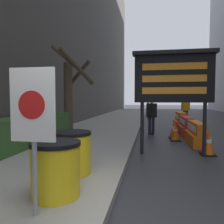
% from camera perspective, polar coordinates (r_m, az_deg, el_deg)
% --- Properties ---
extents(hedge_strip, '(0.90, 6.32, 0.88)m').
position_cam_1_polar(hedge_strip, '(6.82, -24.28, -5.15)').
color(hedge_strip, '#335628').
rests_on(hedge_strip, sidewalk_left).
extents(bare_tree, '(1.65, 2.29, 3.65)m').
position_cam_1_polar(bare_tree, '(9.66, -10.93, 5.73)').
color(bare_tree, '#4C3D2D').
rests_on(bare_tree, sidewalk_left).
extents(barrel_drum_foreground, '(0.73, 0.73, 0.80)m').
position_cam_1_polar(barrel_drum_foreground, '(3.36, -14.48, -14.14)').
color(barrel_drum_foreground, yellow).
rests_on(barrel_drum_foreground, sidewalk_left).
extents(barrel_drum_middle, '(0.73, 0.73, 0.80)m').
position_cam_1_polar(barrel_drum_middle, '(4.28, -10.37, -10.31)').
color(barrel_drum_middle, yellow).
rests_on(barrel_drum_middle, sidewalk_left).
extents(warning_sign, '(0.56, 0.08, 1.78)m').
position_cam_1_polar(warning_sign, '(2.73, -19.95, -0.97)').
color(warning_sign, gray).
rests_on(warning_sign, sidewalk_left).
extents(message_board, '(2.23, 0.36, 2.87)m').
position_cam_1_polar(message_board, '(6.30, 15.73, 8.47)').
color(message_board, black).
rests_on(message_board, ground_plane).
extents(jersey_barrier_orange_near, '(0.53, 1.81, 0.78)m').
position_cam_1_polar(jersey_barrier_orange_near, '(8.15, 21.17, -5.48)').
color(jersey_barrier_orange_near, orange).
rests_on(jersey_barrier_orange_near, ground_plane).
extents(jersey_barrier_red_striped, '(0.61, 1.82, 0.79)m').
position_cam_1_polar(jersey_barrier_red_striped, '(10.18, 18.89, -3.68)').
color(jersey_barrier_red_striped, red).
rests_on(jersey_barrier_red_striped, ground_plane).
extents(jersey_barrier_orange_far, '(0.62, 1.62, 0.88)m').
position_cam_1_polar(jersey_barrier_orange_far, '(12.08, 17.48, -2.40)').
color(jersey_barrier_orange_far, orange).
rests_on(jersey_barrier_orange_far, ground_plane).
extents(traffic_cone_near, '(0.41, 0.41, 0.74)m').
position_cam_1_polar(traffic_cone_near, '(9.14, 15.87, -4.33)').
color(traffic_cone_near, black).
rests_on(traffic_cone_near, ground_plane).
extents(traffic_cone_mid, '(0.39, 0.39, 0.69)m').
position_cam_1_polar(traffic_cone_mid, '(8.58, 16.22, -4.99)').
color(traffic_cone_mid, black).
rests_on(traffic_cone_mid, ground_plane).
extents(traffic_cone_far, '(0.39, 0.39, 0.69)m').
position_cam_1_polar(traffic_cone_far, '(6.70, 23.84, -7.46)').
color(traffic_cone_far, black).
rests_on(traffic_cone_far, ground_plane).
extents(traffic_light_near_curb, '(0.28, 0.44, 3.73)m').
position_cam_1_polar(traffic_light_near_curb, '(17.38, 9.43, 7.07)').
color(traffic_light_near_curb, '#2D2D30').
rests_on(traffic_light_near_curb, ground_plane).
extents(pedestrian_worker, '(0.46, 0.48, 1.60)m').
position_cam_1_polar(pedestrian_worker, '(9.73, 10.29, -0.36)').
color(pedestrian_worker, '#23283D').
rests_on(pedestrian_worker, ground_plane).
extents(pedestrian_passerby, '(0.55, 0.50, 1.80)m').
position_cam_1_polar(pedestrian_passerby, '(14.40, 18.67, 1.17)').
color(pedestrian_passerby, '#23283D').
rests_on(pedestrian_passerby, ground_plane).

